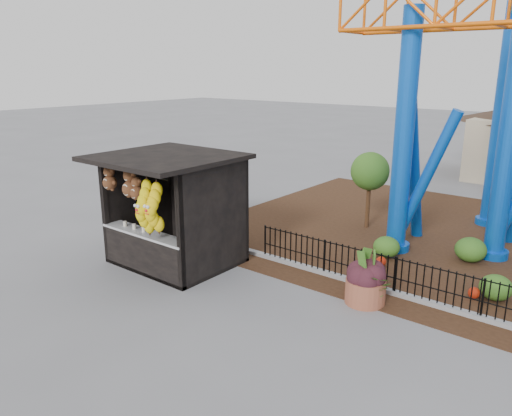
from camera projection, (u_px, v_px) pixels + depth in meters
The scene contains 9 objects.
ground at pixel (227, 306), 11.64m from camera, with size 120.00×120.00×0.00m, color slate.
mulch_bed at pixel (499, 250), 15.24m from camera, with size 18.00×12.00×0.02m, color #331E11.
curb at pixel (444, 307), 11.47m from camera, with size 18.00×0.18×0.12m, color gray.
prize_booth at pixel (168, 213), 13.71m from camera, with size 3.50×3.40×3.12m.
picket_fence at pixel (487, 301), 10.81m from camera, with size 12.20×0.06×1.00m, color black, non-canonical shape.
terracotta_planter at pixel (365, 291), 11.75m from camera, with size 0.95×0.95×0.59m, color #985037.
planter_foliage at pixel (367, 267), 11.59m from camera, with size 0.70×0.70×0.64m, color #32141B.
potted_plant at pixel (375, 290), 11.56m from camera, with size 0.75×0.65×0.83m, color #1C5519.
landscaping at pixel (496, 269), 12.98m from camera, with size 8.52×2.99×0.70m.
Camera 1 is at (7.14, -7.84, 5.38)m, focal length 35.00 mm.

